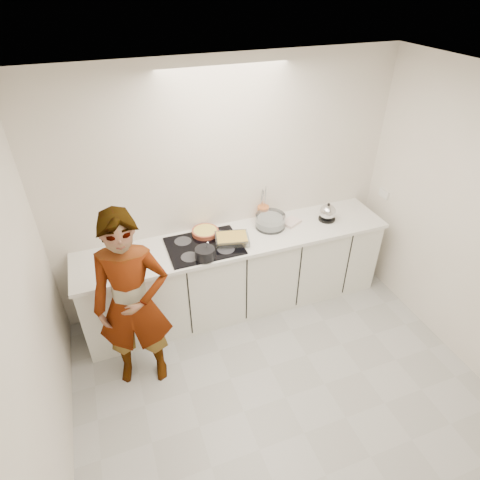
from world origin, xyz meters
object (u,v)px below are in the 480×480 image
object	(u,v)px
baking_dish	(232,239)
utensil_crock	(263,213)
tart_dish	(205,232)
kettle	(328,213)
saucepan	(205,253)
hob	(204,246)
cook	(133,304)
mixing_bowl	(270,222)

from	to	relation	value
baking_dish	utensil_crock	world-z (taller)	utensil_crock
tart_dish	kettle	distance (m)	1.34
kettle	utensil_crock	xyz separation A→B (m)	(-0.65, 0.26, -0.01)
saucepan	hob	bearing A→B (deg)	77.13
kettle	cook	size ratio (longest dim) A/B	0.14
hob	kettle	bearing A→B (deg)	0.94
hob	tart_dish	bearing A→B (deg)	70.67
baking_dish	utensil_crock	xyz separation A→B (m)	(0.47, 0.31, 0.03)
utensil_crock	cook	world-z (taller)	cook
cook	utensil_crock	bearing A→B (deg)	40.85
saucepan	utensil_crock	xyz separation A→B (m)	(0.79, 0.48, 0.01)
tart_dish	kettle	world-z (taller)	kettle
saucepan	mixing_bowl	distance (m)	0.86
utensil_crock	saucepan	bearing A→B (deg)	-148.76
tart_dish	saucepan	world-z (taller)	saucepan
hob	mixing_bowl	size ratio (longest dim) A/B	2.10
saucepan	baking_dish	distance (m)	0.36
mixing_bowl	tart_dish	bearing A→B (deg)	172.36
cook	hob	bearing A→B (deg)	47.63
tart_dish	baking_dish	world-z (taller)	baking_dish
hob	utensil_crock	bearing A→B (deg)	20.41
hob	tart_dish	world-z (taller)	tart_dish
hob	kettle	size ratio (longest dim) A/B	3.01
cook	baking_dish	bearing A→B (deg)	38.27
saucepan	mixing_bowl	world-z (taller)	saucepan
hob	tart_dish	xyz separation A→B (m)	(0.07, 0.19, 0.03)
hob	baking_dish	world-z (taller)	baking_dish
kettle	utensil_crock	world-z (taller)	kettle
saucepan	mixing_bowl	bearing A→B (deg)	20.86
saucepan	utensil_crock	size ratio (longest dim) A/B	1.30
hob	utensil_crock	distance (m)	0.80
cook	tart_dish	bearing A→B (deg)	53.71
hob	saucepan	bearing A→B (deg)	-102.87
saucepan	tart_dish	bearing A→B (deg)	73.92
saucepan	utensil_crock	bearing A→B (deg)	31.24
tart_dish	mixing_bowl	world-z (taller)	mixing_bowl
tart_dish	saucepan	bearing A→B (deg)	-106.08
tart_dish	cook	bearing A→B (deg)	-138.64
saucepan	cook	world-z (taller)	cook
mixing_bowl	utensil_crock	size ratio (longest dim) A/B	2.21
tart_dish	cook	xyz separation A→B (m)	(-0.84, -0.74, -0.07)
baking_dish	kettle	bearing A→B (deg)	3.07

